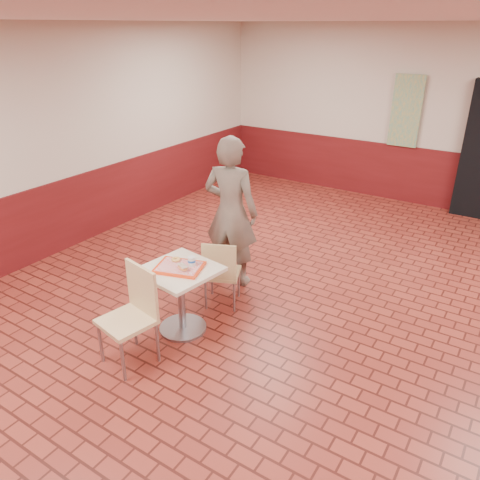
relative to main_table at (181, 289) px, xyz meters
The scene contains 11 objects.
room_shell 1.67m from the main_table, 13.74° to the left, with size 8.01×10.01×3.01m.
wainscot_band 1.34m from the main_table, 13.74° to the left, with size 8.00×10.00×1.00m.
promo_poster 5.42m from the main_table, 82.44° to the left, with size 0.50×0.03×1.20m, color gray.
main_table is the anchor object (origin of this frame).
chair_main_front 0.61m from the main_table, 96.75° to the right, with size 0.52×0.52×0.96m.
chair_main_back 0.60m from the main_table, 81.91° to the left, with size 0.50×0.50×0.82m.
customer 1.24m from the main_table, 97.48° to the left, with size 0.67×0.44×1.84m, color #6D6155.
serving_tray 0.25m from the main_table, 14.04° to the left, with size 0.46×0.36×0.03m.
ring_donut 0.31m from the main_table, 145.14° to the left, with size 0.10×0.10×0.03m, color #E1A952.
long_john_donut 0.30m from the main_table, 25.09° to the right, with size 0.17×0.13×0.05m.
paper_cup 0.34m from the main_table, 38.04° to the left, with size 0.08×0.08×0.10m.
Camera 1 is at (1.45, -3.45, 2.95)m, focal length 35.00 mm.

